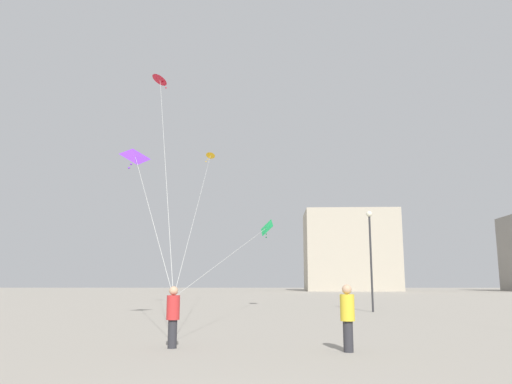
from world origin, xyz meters
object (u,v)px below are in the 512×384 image
(building_left_hall, at_px, (350,251))
(lamppost_east, at_px, (370,245))
(kite_crimson_diamond, at_px, (160,81))
(kite_emerald_delta, at_px, (265,229))
(person_in_red, at_px, (173,314))
(person_in_yellow, at_px, (348,315))
(kite_violet_delta, at_px, (136,159))
(kite_amber_diamond, at_px, (210,158))

(building_left_hall, bearing_deg, lamppost_east, -98.36)
(kite_crimson_diamond, bearing_deg, kite_emerald_delta, 22.68)
(person_in_red, relative_size, building_left_hall, 0.09)
(person_in_yellow, bearing_deg, kite_violet_delta, -9.53)
(kite_emerald_delta, xyz_separation_m, kite_violet_delta, (-6.06, -11.97, 2.06))
(building_left_hall, bearing_deg, kite_violet_delta, -106.31)
(person_in_red, bearing_deg, kite_violet_delta, 150.03)
(kite_emerald_delta, bearing_deg, building_left_hall, 75.78)
(kite_amber_diamond, relative_size, building_left_hall, 1.70)
(person_in_red, distance_m, kite_violet_delta, 11.97)
(kite_violet_delta, bearing_deg, kite_amber_diamond, 85.92)
(kite_amber_diamond, height_order, lamppost_east, kite_amber_diamond)
(person_in_yellow, xyz_separation_m, person_in_red, (-4.51, 0.66, -0.03))
(kite_amber_diamond, distance_m, kite_crimson_diamond, 10.46)
(kite_violet_delta, distance_m, kite_crimson_diamond, 11.87)
(kite_violet_delta, relative_size, kite_crimson_diamond, 0.52)
(building_left_hall, bearing_deg, person_in_red, -102.35)
(kite_violet_delta, xyz_separation_m, building_left_hall, (22.62, 77.31, 0.32))
(kite_violet_delta, height_order, kite_crimson_diamond, kite_crimson_diamond)
(kite_amber_diamond, bearing_deg, kite_emerald_delta, -55.37)
(person_in_red, bearing_deg, kite_crimson_diamond, 142.83)
(kite_emerald_delta, relative_size, kite_violet_delta, 2.24)
(kite_amber_diamond, relative_size, kite_crimson_diamond, 1.55)
(kite_violet_delta, relative_size, lamppost_east, 1.72)
(kite_amber_diamond, relative_size, kite_violet_delta, 2.97)
(person_in_yellow, distance_m, kite_emerald_delta, 22.51)
(kite_emerald_delta, bearing_deg, kite_amber_diamond, 124.63)
(kite_crimson_diamond, xyz_separation_m, building_left_hall, (23.60, 68.28, -7.33))
(person_in_red, relative_size, kite_emerald_delta, 0.07)
(person_in_yellow, xyz_separation_m, kite_emerald_delta, (-2.10, 21.96, 4.46))
(person_in_red, xyz_separation_m, lamppost_east, (8.66, 16.48, 2.99))
(person_in_red, bearing_deg, kite_emerald_delta, 122.23)
(person_in_red, height_order, lamppost_east, lamppost_east)
(kite_emerald_delta, bearing_deg, kite_crimson_diamond, -157.32)
(kite_crimson_diamond, height_order, building_left_hall, kite_crimson_diamond)
(kite_violet_delta, distance_m, building_left_hall, 80.55)
(kite_violet_delta, bearing_deg, kite_emerald_delta, 63.16)
(kite_amber_diamond, xyz_separation_m, lamppost_east, (10.97, -11.65, -8.29))
(kite_violet_delta, bearing_deg, lamppost_east, 30.15)
(person_in_yellow, relative_size, person_in_red, 1.03)
(person_in_yellow, height_order, kite_amber_diamond, kite_amber_diamond)
(kite_amber_diamond, height_order, kite_violet_delta, kite_amber_diamond)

